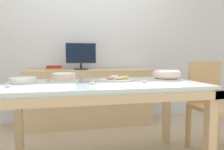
{
  "coord_description": "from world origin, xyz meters",
  "views": [
    {
      "loc": [
        -0.28,
        -1.69,
        0.97
      ],
      "look_at": [
        0.08,
        0.05,
        0.82
      ],
      "focal_mm": 32.0,
      "sensor_mm": 36.0,
      "label": 1
    }
  ],
  "objects_px": {
    "book_stack": "(54,68)",
    "cake_golden_bundt": "(167,75)",
    "pastry_platter": "(117,79)",
    "plate_stack": "(23,80)",
    "chair": "(212,101)",
    "tealight_near_cakes": "(92,81)",
    "tealight_near_front": "(92,83)",
    "tealight_left_edge": "(144,81)",
    "computer_monitor": "(81,56)",
    "tealight_centre": "(8,86)",
    "cake_chocolate_round": "(64,77)"
  },
  "relations": [
    {
      "from": "computer_monitor",
      "to": "tealight_near_front",
      "type": "relative_size",
      "value": 10.6
    },
    {
      "from": "pastry_platter",
      "to": "tealight_near_front",
      "type": "relative_size",
      "value": 8.4
    },
    {
      "from": "computer_monitor",
      "to": "plate_stack",
      "type": "height_order",
      "value": "computer_monitor"
    },
    {
      "from": "book_stack",
      "to": "plate_stack",
      "type": "relative_size",
      "value": 1.14
    },
    {
      "from": "chair",
      "to": "pastry_platter",
      "type": "bearing_deg",
      "value": 177.99
    },
    {
      "from": "book_stack",
      "to": "tealight_near_cakes",
      "type": "bearing_deg",
      "value": -71.06
    },
    {
      "from": "cake_chocolate_round",
      "to": "tealight_near_front",
      "type": "xyz_separation_m",
      "value": [
        0.23,
        -0.34,
        -0.02
      ]
    },
    {
      "from": "chair",
      "to": "plate_stack",
      "type": "bearing_deg",
      "value": -179.8
    },
    {
      "from": "plate_stack",
      "to": "tealight_centre",
      "type": "relative_size",
      "value": 5.25
    },
    {
      "from": "tealight_near_front",
      "to": "plate_stack",
      "type": "bearing_deg",
      "value": 158.73
    },
    {
      "from": "book_stack",
      "to": "tealight_centre",
      "type": "bearing_deg",
      "value": -99.57
    },
    {
      "from": "chair",
      "to": "tealight_near_cakes",
      "type": "bearing_deg",
      "value": -176.26
    },
    {
      "from": "book_stack",
      "to": "cake_golden_bundt",
      "type": "relative_size",
      "value": 0.76
    },
    {
      "from": "tealight_near_cakes",
      "to": "tealight_left_edge",
      "type": "relative_size",
      "value": 1.0
    },
    {
      "from": "cake_chocolate_round",
      "to": "tealight_left_edge",
      "type": "bearing_deg",
      "value": -23.5
    },
    {
      "from": "cake_golden_bundt",
      "to": "pastry_platter",
      "type": "xyz_separation_m",
      "value": [
        -0.49,
        0.03,
        -0.03
      ]
    },
    {
      "from": "tealight_centre",
      "to": "tealight_left_edge",
      "type": "distance_m",
      "value": 1.06
    },
    {
      "from": "book_stack",
      "to": "pastry_platter",
      "type": "xyz_separation_m",
      "value": [
        0.65,
        -1.05,
        -0.06
      ]
    },
    {
      "from": "tealight_left_edge",
      "to": "pastry_platter",
      "type": "bearing_deg",
      "value": 130.02
    },
    {
      "from": "plate_stack",
      "to": "tealight_near_front",
      "type": "relative_size",
      "value": 5.25
    },
    {
      "from": "tealight_near_cakes",
      "to": "computer_monitor",
      "type": "bearing_deg",
      "value": 91.54
    },
    {
      "from": "computer_monitor",
      "to": "plate_stack",
      "type": "relative_size",
      "value": 2.02
    },
    {
      "from": "plate_stack",
      "to": "tealight_left_edge",
      "type": "bearing_deg",
      "value": -9.91
    },
    {
      "from": "tealight_centre",
      "to": "tealight_left_edge",
      "type": "relative_size",
      "value": 1.0
    },
    {
      "from": "cake_chocolate_round",
      "to": "tealight_near_cakes",
      "type": "distance_m",
      "value": 0.31
    },
    {
      "from": "tealight_centre",
      "to": "computer_monitor",
      "type": "bearing_deg",
      "value": 65.87
    },
    {
      "from": "book_stack",
      "to": "tealight_near_front",
      "type": "bearing_deg",
      "value": -73.64
    },
    {
      "from": "book_stack",
      "to": "tealight_near_front",
      "type": "relative_size",
      "value": 6.0
    },
    {
      "from": "book_stack",
      "to": "tealight_left_edge",
      "type": "height_order",
      "value": "book_stack"
    },
    {
      "from": "cake_chocolate_round",
      "to": "cake_golden_bundt",
      "type": "bearing_deg",
      "value": -6.37
    },
    {
      "from": "book_stack",
      "to": "plate_stack",
      "type": "distance_m",
      "value": 1.11
    },
    {
      "from": "pastry_platter",
      "to": "tealight_near_front",
      "type": "height_order",
      "value": "pastry_platter"
    },
    {
      "from": "plate_stack",
      "to": "tealight_near_front",
      "type": "bearing_deg",
      "value": -21.27
    },
    {
      "from": "cake_chocolate_round",
      "to": "tealight_left_edge",
      "type": "height_order",
      "value": "cake_chocolate_round"
    },
    {
      "from": "book_stack",
      "to": "plate_stack",
      "type": "xyz_separation_m",
      "value": [
        -0.17,
        -1.1,
        -0.05
      ]
    },
    {
      "from": "chair",
      "to": "plate_stack",
      "type": "relative_size",
      "value": 4.48
    },
    {
      "from": "tealight_near_front",
      "to": "tealight_left_edge",
      "type": "xyz_separation_m",
      "value": [
        0.45,
        0.04,
        0.0
      ]
    },
    {
      "from": "book_stack",
      "to": "cake_golden_bundt",
      "type": "xyz_separation_m",
      "value": [
        1.14,
        -1.09,
        -0.03
      ]
    },
    {
      "from": "plate_stack",
      "to": "tealight_near_front",
      "type": "height_order",
      "value": "plate_stack"
    },
    {
      "from": "pastry_platter",
      "to": "plate_stack",
      "type": "height_order",
      "value": "plate_stack"
    },
    {
      "from": "cake_golden_bundt",
      "to": "plate_stack",
      "type": "height_order",
      "value": "cake_golden_bundt"
    },
    {
      "from": "chair",
      "to": "cake_chocolate_round",
      "type": "height_order",
      "value": "chair"
    },
    {
      "from": "cake_chocolate_round",
      "to": "cake_golden_bundt",
      "type": "height_order",
      "value": "cake_golden_bundt"
    },
    {
      "from": "pastry_platter",
      "to": "plate_stack",
      "type": "xyz_separation_m",
      "value": [
        -0.82,
        -0.04,
        0.01
      ]
    },
    {
      "from": "tealight_near_cakes",
      "to": "tealight_left_edge",
      "type": "height_order",
      "value": "same"
    },
    {
      "from": "cake_golden_bundt",
      "to": "tealight_near_front",
      "type": "relative_size",
      "value": 7.86
    },
    {
      "from": "tealight_left_edge",
      "to": "cake_golden_bundt",
      "type": "bearing_deg",
      "value": 30.9
    },
    {
      "from": "chair",
      "to": "tealight_left_edge",
      "type": "relative_size",
      "value": 23.5
    },
    {
      "from": "tealight_near_front",
      "to": "cake_golden_bundt",
      "type": "bearing_deg",
      "value": 16.67
    },
    {
      "from": "chair",
      "to": "pastry_platter",
      "type": "relative_size",
      "value": 2.8
    }
  ]
}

